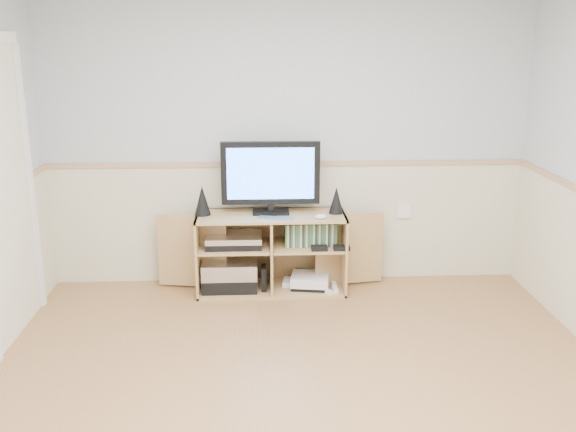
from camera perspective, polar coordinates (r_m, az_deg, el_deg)
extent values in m
cube|color=tan|center=(3.67, 1.71, -18.45)|extent=(4.00, 4.50, 0.02)
cube|color=#B5C0C5|center=(5.35, -0.05, 7.12)|extent=(4.00, 0.02, 2.50)
cube|color=beige|center=(5.50, -0.04, -0.66)|extent=(4.00, 0.01, 1.00)
cube|color=tan|center=(5.37, -0.04, 4.65)|extent=(4.00, 0.02, 0.04)
cube|color=#EDE9CD|center=(4.78, -23.93, 1.64)|extent=(0.03, 0.82, 2.00)
cube|color=tan|center=(5.42, -1.48, -6.41)|extent=(1.22, 0.46, 0.02)
cube|color=tan|center=(5.21, -1.53, 0.02)|extent=(1.22, 0.46, 0.02)
cube|color=tan|center=(5.33, -7.95, -3.33)|extent=(0.02, 0.46, 0.65)
cube|color=tan|center=(5.35, 4.92, -3.15)|extent=(0.02, 0.46, 0.65)
cube|color=tan|center=(5.51, -1.55, -2.52)|extent=(1.22, 0.02, 0.65)
cube|color=tan|center=(5.31, -1.50, -3.26)|extent=(0.02, 0.44, 0.61)
cube|color=tan|center=(5.29, -4.80, -2.74)|extent=(0.58, 0.42, 0.02)
cube|color=tan|center=(5.30, 1.78, -2.65)|extent=(0.58, 0.42, 0.02)
cube|color=tan|center=(5.39, -8.53, -3.13)|extent=(0.58, 0.12, 0.61)
cube|color=tan|center=(5.42, 5.47, -2.93)|extent=(0.58, 0.12, 0.61)
cube|color=black|center=(5.26, -1.54, 0.37)|extent=(0.30, 0.18, 0.02)
cube|color=black|center=(5.25, -1.54, 0.80)|extent=(0.05, 0.04, 0.06)
cube|color=black|center=(5.18, -1.57, 3.84)|extent=(0.80, 0.05, 0.51)
cube|color=blue|center=(5.15, -1.56, 3.78)|extent=(0.70, 0.01, 0.42)
cone|color=black|center=(5.22, -7.62, 1.38)|extent=(0.13, 0.13, 0.24)
cone|color=black|center=(5.24, 4.31, 1.42)|extent=(0.12, 0.12, 0.22)
cube|color=silver|center=(5.07, -1.15, -0.23)|extent=(0.30, 0.17, 0.01)
ellipsoid|color=white|center=(5.09, 2.94, -0.05)|extent=(0.11, 0.08, 0.04)
cube|color=black|center=(5.40, -5.15, -5.81)|extent=(0.45, 0.34, 0.11)
cube|color=silver|center=(5.35, -5.19, -4.62)|extent=(0.45, 0.34, 0.13)
cube|color=black|center=(5.28, -4.81, -2.38)|extent=(0.45, 0.32, 0.05)
cube|color=silver|center=(5.27, -4.82, -1.89)|extent=(0.45, 0.32, 0.05)
cube|color=black|center=(5.33, -2.16, -5.53)|extent=(0.04, 0.14, 0.20)
cube|color=white|center=(5.44, 0.67, -5.94)|extent=(0.23, 0.19, 0.05)
cube|color=black|center=(5.41, 1.98, -6.18)|extent=(0.33, 0.28, 0.03)
cube|color=white|center=(5.38, 1.99, -5.64)|extent=(0.35, 0.31, 0.08)
cube|color=white|center=(5.35, 4.20, -6.45)|extent=(0.04, 0.14, 0.03)
cube|color=white|center=(5.50, 3.79, -5.83)|extent=(0.09, 0.15, 0.03)
cube|color=#3F8C3F|center=(5.25, 2.03, -1.62)|extent=(0.42, 0.14, 0.19)
cube|color=white|center=(5.59, 10.25, 0.43)|extent=(0.12, 0.03, 0.12)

